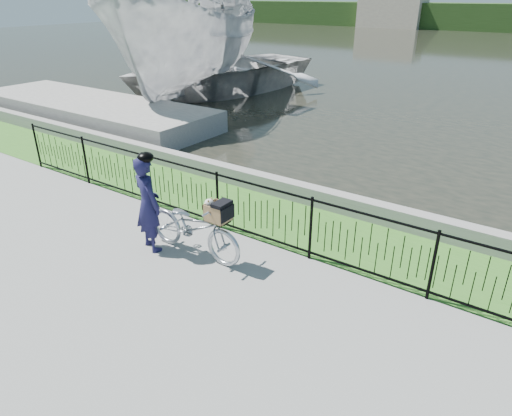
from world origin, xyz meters
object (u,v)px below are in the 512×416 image
Objects in this scene: dock at (91,110)px; cyclist at (148,203)px; boat_far at (217,70)px; boat_near at (191,43)px; bicycle_rig at (194,226)px.

cyclist is at bearing -31.31° from dock.
boat_far is (-8.01, 11.64, 0.10)m from cyclist.
dock is 0.92× the size of boat_far.
cyclist is at bearing -51.66° from boat_near.
bicycle_rig is 1.11× the size of cyclist.
boat_near is at bearing 128.34° from cyclist.
bicycle_rig is 0.18× the size of boat_far.
dock is 0.82× the size of boat_near.
cyclist is 0.16× the size of boat_far.
bicycle_rig is 0.16× the size of boat_near.
dock is 9.99m from cyclist.
boat_far is (0.52, 6.46, 0.64)m from dock.
bicycle_rig is (9.29, -4.89, 0.18)m from dock.
bicycle_rig is at bearing 20.88° from cyclist.
dock is at bearing -100.11° from boat_near.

